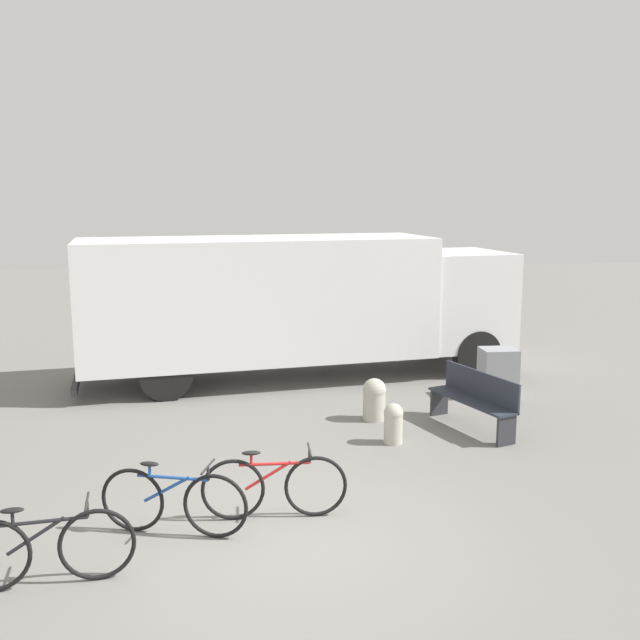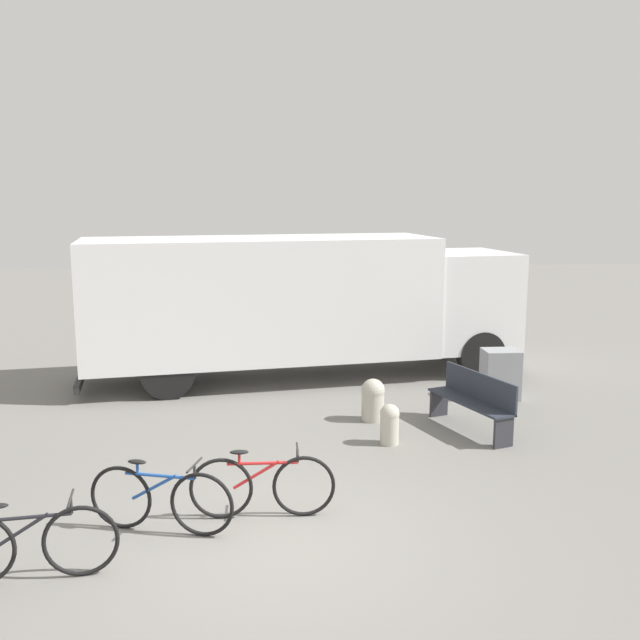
{
  "view_description": "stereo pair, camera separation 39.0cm",
  "coord_description": "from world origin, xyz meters",
  "views": [
    {
      "loc": [
        -0.46,
        -7.26,
        3.76
      ],
      "look_at": [
        0.89,
        4.98,
        1.58
      ],
      "focal_mm": 40.0,
      "sensor_mm": 36.0,
      "label": 1
    },
    {
      "loc": [
        -0.07,
        -7.3,
        3.76
      ],
      "look_at": [
        0.89,
        4.98,
        1.58
      ],
      "focal_mm": 40.0,
      "sensor_mm": 36.0,
      "label": 2
    }
  ],
  "objects": [
    {
      "name": "bicycle_near",
      "position": [
        -2.4,
        -0.64,
        0.39
      ],
      "size": [
        1.7,
        0.44,
        0.84
      ],
      "rotation": [
        0.0,
        0.0,
        0.13
      ],
      "color": "black",
      "rests_on": "ground"
    },
    {
      "name": "ground_plane",
      "position": [
        0.0,
        0.0,
        0.0
      ],
      "size": [
        60.0,
        60.0,
        0.0
      ],
      "primitive_type": "plane",
      "color": "slate"
    },
    {
      "name": "delivery_truck",
      "position": [
        0.63,
        7.09,
        1.64
      ],
      "size": [
        9.14,
        3.55,
        2.9
      ],
      "rotation": [
        0.0,
        0.0,
        0.16
      ],
      "color": "white",
      "rests_on": "ground"
    },
    {
      "name": "utility_box",
      "position": [
        4.28,
        5.25,
        0.46
      ],
      "size": [
        0.65,
        0.54,
        0.92
      ],
      "color": "gray",
      "rests_on": "ground"
    },
    {
      "name": "bollard_far_bench",
      "position": [
        1.72,
        4.13,
        0.38
      ],
      "size": [
        0.4,
        0.4,
        0.71
      ],
      "color": "#B2AD9E",
      "rests_on": "ground"
    },
    {
      "name": "bollard_near_bench",
      "position": [
        1.8,
        2.96,
        0.34
      ],
      "size": [
        0.3,
        0.3,
        0.63
      ],
      "color": "#B2AD9E",
      "rests_on": "ground"
    },
    {
      "name": "bicycle_middle",
      "position": [
        -1.26,
        0.31,
        0.39
      ],
      "size": [
        1.66,
        0.58,
        0.84
      ],
      "rotation": [
        0.0,
        0.0,
        -0.28
      ],
      "color": "black",
      "rests_on": "ground"
    },
    {
      "name": "bicycle_far",
      "position": [
        -0.13,
        0.6,
        0.39
      ],
      "size": [
        1.71,
        0.44,
        0.84
      ],
      "rotation": [
        0.0,
        0.0,
        -0.01
      ],
      "color": "black",
      "rests_on": "ground"
    },
    {
      "name": "park_bench",
      "position": [
        3.25,
        3.49,
        0.52
      ],
      "size": [
        1.0,
        1.84,
        0.94
      ],
      "rotation": [
        0.0,
        0.0,
        1.92
      ],
      "color": "#282D38",
      "rests_on": "ground"
    }
  ]
}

